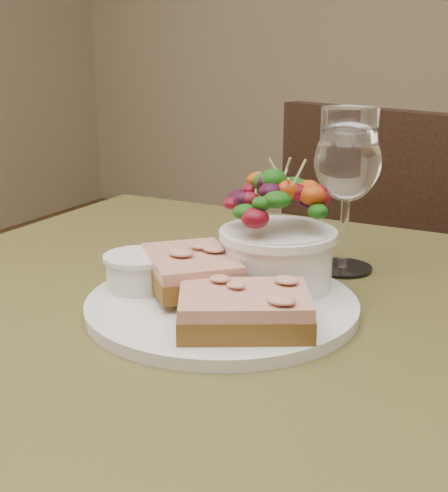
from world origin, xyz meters
The scene contains 9 objects.
cafe_table centered at (0.00, 0.00, 0.65)m, with size 0.80×0.80×0.75m.
chair_far centered at (0.06, 0.74, 0.29)m, with size 0.53×0.53×0.90m.
dinner_plate centered at (0.01, 0.00, 0.76)m, with size 0.27×0.27×0.01m, color white.
sandwich_front centered at (0.06, -0.05, 0.78)m, with size 0.15×0.13×0.03m.
sandwich_back centered at (-0.03, 0.01, 0.79)m, with size 0.14×0.14×0.03m.
ramekin centered at (-0.09, -0.01, 0.78)m, with size 0.07×0.07×0.04m.
salad_bowl centered at (0.04, 0.07, 0.82)m, with size 0.11×0.11×0.13m.
garnish centered at (-0.05, 0.09, 0.77)m, with size 0.05×0.04×0.02m.
wine_glass centered at (0.07, 0.18, 0.87)m, with size 0.08×0.08×0.18m.
Camera 1 is at (0.31, -0.56, 1.01)m, focal length 50.00 mm.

